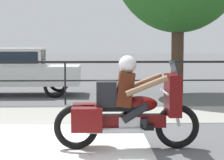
# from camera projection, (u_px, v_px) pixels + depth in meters

# --- Properties ---
(ground_plane) EXTENTS (120.00, 120.00, 0.00)m
(ground_plane) POSITION_uv_depth(u_px,v_px,m) (43.00, 150.00, 7.01)
(ground_plane) COLOR #565659
(sidewalk_band) EXTENTS (44.00, 2.40, 0.01)m
(sidewalk_band) POSITION_uv_depth(u_px,v_px,m) (60.00, 115.00, 10.39)
(sidewalk_band) COLOR #99968E
(sidewalk_band) RESTS_ON ground
(crosswalk_band) EXTENTS (3.37, 6.00, 0.01)m
(crosswalk_band) POSITION_uv_depth(u_px,v_px,m) (46.00, 153.00, 6.81)
(crosswalk_band) COLOR silver
(crosswalk_band) RESTS_ON ground
(fence_railing) EXTENTS (36.00, 0.05, 1.21)m
(fence_railing) POSITION_uv_depth(u_px,v_px,m) (65.00, 70.00, 12.04)
(fence_railing) COLOR black
(fence_railing) RESTS_ON ground
(motorcycle) EXTENTS (2.36, 0.76, 1.52)m
(motorcycle) POSITION_uv_depth(u_px,v_px,m) (127.00, 108.00, 7.03)
(motorcycle) COLOR black
(motorcycle) RESTS_ON ground
(parked_car) EXTENTS (3.95, 1.69, 1.54)m
(parked_car) POSITION_uv_depth(u_px,v_px,m) (17.00, 68.00, 14.25)
(parked_car) COLOR silver
(parked_car) RESTS_ON ground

